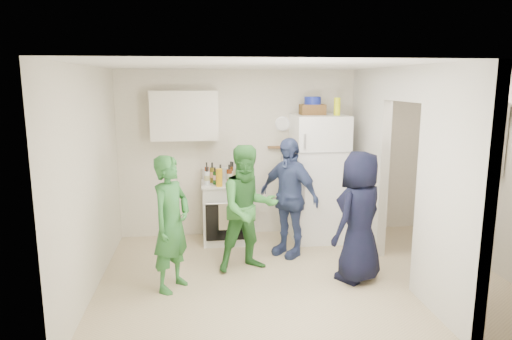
{
  "coord_description": "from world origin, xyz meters",
  "views": [
    {
      "loc": [
        -1.17,
        -5.09,
        2.32
      ],
      "look_at": [
        -0.51,
        0.4,
        1.25
      ],
      "focal_mm": 32.0,
      "sensor_mm": 36.0,
      "label": 1
    }
  ],
  "objects": [
    {
      "name": "fridge",
      "position": [
        0.53,
        1.34,
        0.93
      ],
      "size": [
        0.76,
        0.74,
        1.85
      ],
      "primitive_type": "cube",
      "color": "white",
      "rests_on": "floor"
    },
    {
      "name": "person_green_left",
      "position": [
        -1.53,
        -0.14,
        0.77
      ],
      "size": [
        0.61,
        0.67,
        1.54
      ],
      "primitive_type": "imported",
      "rotation": [
        0.0,
        0.0,
        1.0
      ],
      "color": "#2D703A",
      "rests_on": "floor"
    },
    {
      "name": "bottle_j",
      "position": [
        -0.52,
        1.27,
        1.03
      ],
      "size": [
        0.07,
        0.07,
        0.3
      ],
      "primitive_type": "cylinder",
      "color": "#2B6121",
      "rests_on": "stove"
    },
    {
      "name": "yellow_cup_stack_top",
      "position": [
        0.75,
        1.24,
        1.98
      ],
      "size": [
        0.09,
        0.09,
        0.25
      ],
      "primitive_type": "cylinder",
      "color": "#EEFF15",
      "rests_on": "fridge"
    },
    {
      "name": "bottle_i",
      "position": [
        -0.75,
        1.46,
        1.03
      ],
      "size": [
        0.07,
        0.07,
        0.3
      ],
      "primitive_type": "cylinder",
      "color": "#4C290D",
      "rests_on": "stove"
    },
    {
      "name": "wall_clock",
      "position": [
        0.05,
        1.68,
        1.7
      ],
      "size": [
        0.22,
        0.02,
        0.22
      ],
      "primitive_type": "cylinder",
      "rotation": [
        1.57,
        0.0,
        0.0
      ],
      "color": "white",
      "rests_on": "wall_back"
    },
    {
      "name": "wall_front",
      "position": [
        0.0,
        -1.7,
        1.25
      ],
      "size": [
        4.8,
        0.0,
        4.8
      ],
      "primitive_type": "plane",
      "rotation": [
        -1.57,
        0.0,
        0.0
      ],
      "color": "silver",
      "rests_on": "floor"
    },
    {
      "name": "bottle_e",
      "position": [
        -0.72,
        1.55,
        1.02
      ],
      "size": [
        0.08,
        0.08,
        0.27
      ],
      "primitive_type": "cylinder",
      "color": "#A3AAB4",
      "rests_on": "stove"
    },
    {
      "name": "nook_valance",
      "position": [
        2.34,
        0.2,
        2.0
      ],
      "size": [
        0.04,
        0.82,
        0.18
      ],
      "primitive_type": "cube",
      "color": "white",
      "rests_on": "wall_right"
    },
    {
      "name": "person_green_center",
      "position": [
        -0.62,
        0.3,
        0.79
      ],
      "size": [
        0.89,
        0.77,
        1.58
      ],
      "primitive_type": "imported",
      "rotation": [
        0.0,
        0.0,
        0.26
      ],
      "color": "#357935",
      "rests_on": "floor"
    },
    {
      "name": "bottle_h",
      "position": [
        -1.1,
        1.26,
        1.01
      ],
      "size": [
        0.08,
        0.08,
        0.26
      ],
      "primitive_type": "cylinder",
      "color": "silver",
      "rests_on": "stove"
    },
    {
      "name": "wall_right",
      "position": [
        2.4,
        0.0,
        1.25
      ],
      "size": [
        0.0,
        3.4,
        3.4
      ],
      "primitive_type": "plane",
      "rotation": [
        1.57,
        0.0,
        -1.57
      ],
      "color": "silver",
      "rests_on": "floor"
    },
    {
      "name": "bottle_g",
      "position": [
        -0.56,
        1.52,
        1.01
      ],
      "size": [
        0.07,
        0.07,
        0.26
      ],
      "primitive_type": "cylinder",
      "color": "brown",
      "rests_on": "stove"
    },
    {
      "name": "spice_shelf",
      "position": [
        0.0,
        1.65,
        1.35
      ],
      "size": [
        0.35,
        0.08,
        0.03
      ],
      "primitive_type": "cube",
      "color": "olive",
      "rests_on": "wall_back"
    },
    {
      "name": "upper_cabinet",
      "position": [
        -1.4,
        1.52,
        1.85
      ],
      "size": [
        0.95,
        0.34,
        0.7
      ],
      "primitive_type": "cube",
      "color": "silver",
      "rests_on": "wall_back"
    },
    {
      "name": "bottle_d",
      "position": [
        -0.78,
        1.3,
        1.02
      ],
      "size": [
        0.08,
        0.08,
        0.28
      ],
      "primitive_type": "cylinder",
      "color": "maroon",
      "rests_on": "stove"
    },
    {
      "name": "red_cup",
      "position": [
        -0.6,
        1.17,
        0.94
      ],
      "size": [
        0.09,
        0.09,
        0.12
      ],
      "primitive_type": "cylinder",
      "color": "red",
      "rests_on": "stove"
    },
    {
      "name": "person_denim",
      "position": [
        -0.03,
        0.74,
        0.8
      ],
      "size": [
        0.92,
        0.96,
        1.61
      ],
      "primitive_type": "imported",
      "rotation": [
        0.0,
        0.0,
        -0.85
      ],
      "color": "navy",
      "rests_on": "floor"
    },
    {
      "name": "partition_pier_back",
      "position": [
        1.2,
        1.1,
        1.25
      ],
      "size": [
        0.12,
        1.2,
        2.5
      ],
      "primitive_type": "cube",
      "color": "silver",
      "rests_on": "floor"
    },
    {
      "name": "floor",
      "position": [
        0.0,
        0.0,
        0.0
      ],
      "size": [
        4.8,
        4.8,
        0.0
      ],
      "primitive_type": "plane",
      "color": "#C9B78D",
      "rests_on": "ground"
    },
    {
      "name": "partition_pier_front",
      "position": [
        1.2,
        -1.1,
        1.25
      ],
      "size": [
        0.12,
        1.2,
        2.5
      ],
      "primitive_type": "cube",
      "color": "silver",
      "rests_on": "floor"
    },
    {
      "name": "bottle_a",
      "position": [
        -1.1,
        1.51,
        1.02
      ],
      "size": [
        0.06,
        0.06,
        0.28
      ],
      "primitive_type": "cylinder",
      "color": "maroon",
      "rests_on": "stove"
    },
    {
      "name": "wall_back",
      "position": [
        0.0,
        1.7,
        1.25
      ],
      "size": [
        4.8,
        0.0,
        4.8
      ],
      "primitive_type": "plane",
      "rotation": [
        1.57,
        0.0,
        0.0
      ],
      "color": "silver",
      "rests_on": "floor"
    },
    {
      "name": "ceiling",
      "position": [
        0.0,
        0.0,
        2.5
      ],
      "size": [
        4.8,
        4.8,
        0.0
      ],
      "primitive_type": "plane",
      "rotation": [
        3.14,
        0.0,
        0.0
      ],
      "color": "white",
      "rests_on": "wall_back"
    },
    {
      "name": "bottle_k",
      "position": [
        -1.02,
        1.41,
        1.03
      ],
      "size": [
        0.08,
        0.08,
        0.29
      ],
      "primitive_type": "cylinder",
      "color": "brown",
      "rests_on": "stove"
    },
    {
      "name": "bottle_f",
      "position": [
        -0.62,
        1.39,
        1.05
      ],
      "size": [
        0.07,
        0.07,
        0.33
      ],
      "primitive_type": "cylinder",
      "color": "#163C16",
      "rests_on": "stove"
    },
    {
      "name": "stove",
      "position": [
        -0.82,
        1.37,
        0.44
      ],
      "size": [
        0.74,
        0.62,
        0.88
      ],
      "primitive_type": "cube",
      "color": "white",
      "rests_on": "floor"
    },
    {
      "name": "nook_window_frame",
      "position": [
        2.36,
        0.2,
        1.65
      ],
      "size": [
        0.04,
        0.76,
        0.86
      ],
      "primitive_type": "cube",
      "color": "white",
      "rests_on": "wall_right"
    },
    {
      "name": "nook_window",
      "position": [
        2.38,
        0.2,
        1.65
      ],
      "size": [
        0.03,
        0.7,
        0.8
      ],
      "primitive_type": "cube",
      "color": "black",
      "rests_on": "wall_right"
    },
    {
      "name": "person_navy",
      "position": [
        0.64,
        -0.16,
        0.78
      ],
      "size": [
        0.9,
        0.85,
        1.55
      ],
      "primitive_type": "imported",
      "rotation": [
        0.0,
        0.0,
        -2.49
      ],
      "color": "black",
      "rests_on": "floor"
    },
    {
      "name": "yellow_cup_stack_stove",
      "position": [
        -0.94,
        1.15,
        1.01
      ],
      "size": [
        0.09,
        0.09,
        0.25
      ],
      "primitive_type": "cylinder",
      "color": "#EAA813",
      "rests_on": "stove"
    },
    {
      "name": "blue_bowl",
      "position": [
        0.43,
        1.39,
        2.06
      ],
      "size": [
        0.24,
        0.24,
        0.11
      ],
      "primitive_type": "cylinder",
      "color": "navy",
      "rests_on": "wicker_basket"
    },
    {
      "name": "bottle_c",
      "position": [
        -0.9,
        1.52,
        1.0
      ],
      "size": [
        0.07,
        0.07,
        0.24
      ],
      "primitive_type": "cylinder",
      "color": "#B2BEC1",
      "rests_on": "stove"
    },
    {
      "name": "wicker_basket",
      "position": [
        0.43,
        1.39,
        1.93
      ],
      "size": [
        0.35,
        0.25,
        0.15
      ],
      "primitive_type": "cube",
      "color": "brown",
      "rests_on": "fridge"
    },
    {
      "name": "bottle_b",
      "position": [
        -0.99,
        1.29,
        1.01
      ],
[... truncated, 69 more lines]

